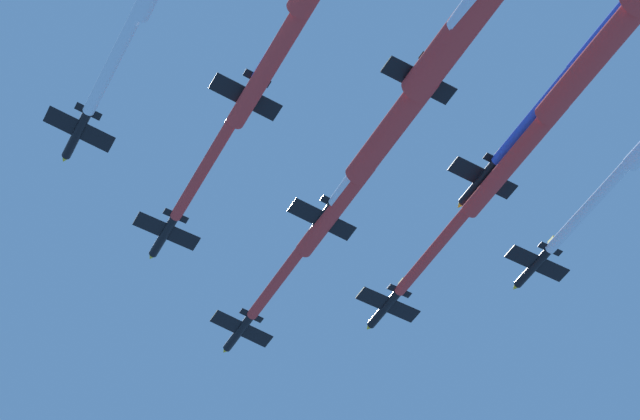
{
  "coord_description": "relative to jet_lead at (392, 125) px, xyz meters",
  "views": [
    {
      "loc": [
        -3.68,
        135.72,
        31.2
      ],
      "look_at": [
        0.0,
        0.0,
        148.49
      ],
      "focal_mm": 81.67,
      "sensor_mm": 36.0,
      "label": 1
    }
  ],
  "objects": [
    {
      "name": "jet_lead",
      "position": [
        0.0,
        0.0,
        0.0
      ],
      "size": [
        36.55,
        66.3,
        4.16
      ],
      "color": "black"
    },
    {
      "name": "jet_starboard_inner",
      "position": [
        -22.39,
        10.63,
        0.56
      ],
      "size": [
        40.78,
        76.36,
        4.02
      ],
      "color": "black"
    }
  ]
}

